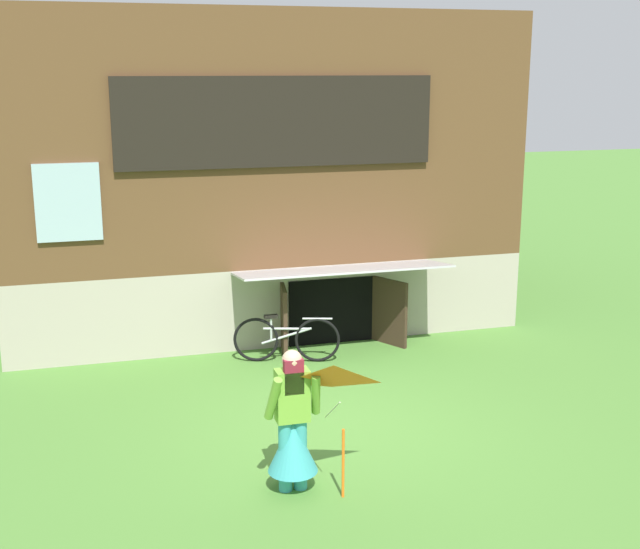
# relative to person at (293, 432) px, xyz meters

# --- Properties ---
(ground_plane) EXTENTS (60.00, 60.00, 0.00)m
(ground_plane) POSITION_rel_person_xyz_m (0.92, 1.52, -0.64)
(ground_plane) COLOR #4C7F33
(log_house) EXTENTS (8.20, 6.04, 5.12)m
(log_house) POSITION_rel_person_xyz_m (0.92, 6.98, 1.92)
(log_house) COLOR #ADA393
(log_house) RESTS_ON ground_plane
(person) EXTENTS (0.60, 0.52, 1.52)m
(person) POSITION_rel_person_xyz_m (0.00, 0.00, 0.00)
(person) COLOR teal
(person) RESTS_ON ground_plane
(kite) EXTENTS (0.85, 0.87, 1.40)m
(kite) POSITION_rel_person_xyz_m (0.29, -0.50, 0.53)
(kite) COLOR orange
(kite) RESTS_ON ground_plane
(bicycle_silver) EXTENTS (1.53, 0.50, 0.72)m
(bicycle_silver) POSITION_rel_person_xyz_m (0.86, 3.85, -0.28)
(bicycle_silver) COLOR black
(bicycle_silver) RESTS_ON ground_plane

